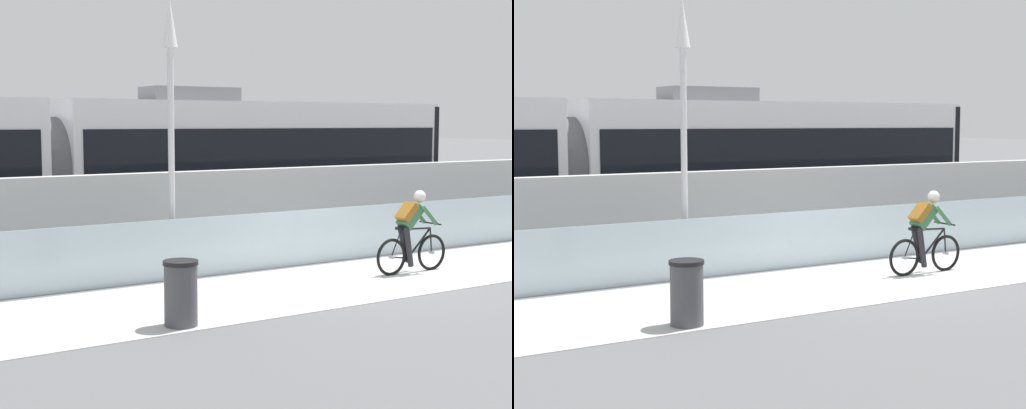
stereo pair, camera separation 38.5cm
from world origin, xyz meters
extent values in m
plane|color=slate|center=(0.00, 0.00, 0.00)|extent=(200.00, 200.00, 0.00)
cube|color=silver|center=(0.00, 0.00, 0.01)|extent=(32.00, 3.20, 0.01)
cube|color=silver|center=(0.00, 1.85, 0.57)|extent=(32.00, 0.05, 1.13)
cube|color=silver|center=(0.00, 3.65, 0.94)|extent=(32.00, 0.36, 1.89)
cube|color=#595654|center=(0.00, 6.13, 0.00)|extent=(32.00, 0.08, 0.01)
cube|color=#595654|center=(0.00, 7.57, 0.00)|extent=(32.00, 0.08, 0.01)
cube|color=silver|center=(1.81, 6.85, 1.90)|extent=(11.00, 2.50, 3.10)
cube|color=black|center=(1.81, 6.85, 2.25)|extent=(10.56, 2.54, 1.04)
cube|color=#19599E|center=(1.81, 6.85, 0.53)|extent=(10.78, 2.53, 0.28)
cube|color=slate|center=(-0.17, 6.85, 3.63)|extent=(2.40, 1.10, 0.36)
cube|color=#232326|center=(-1.71, 6.85, 0.36)|extent=(1.40, 1.88, 0.20)
cylinder|color=black|center=(-1.71, 6.13, 0.30)|extent=(0.60, 0.10, 0.60)
cylinder|color=black|center=(-1.71, 7.57, 0.30)|extent=(0.60, 0.10, 0.60)
cube|color=#232326|center=(5.33, 6.85, 0.36)|extent=(1.40, 1.88, 0.20)
cylinder|color=black|center=(5.33, 6.13, 0.30)|extent=(0.60, 0.10, 0.60)
cylinder|color=black|center=(5.33, 7.57, 0.30)|extent=(0.60, 0.10, 0.60)
cube|color=black|center=(7.26, 6.85, 1.90)|extent=(0.16, 2.54, 2.94)
cylinder|color=#59595B|center=(-3.94, 6.85, 1.90)|extent=(0.60, 2.30, 2.30)
torus|color=black|center=(1.65, 0.00, 0.36)|extent=(0.72, 0.06, 0.72)
cylinder|color=#99999E|center=(1.65, 0.00, 0.36)|extent=(0.07, 0.10, 0.07)
torus|color=black|center=(0.60, 0.00, 0.36)|extent=(0.72, 0.06, 0.72)
cylinder|color=#99999E|center=(0.60, 0.00, 0.36)|extent=(0.07, 0.10, 0.07)
cylinder|color=black|center=(1.31, 0.00, 0.57)|extent=(0.60, 0.04, 0.58)
cylinder|color=black|center=(0.93, 0.00, 0.59)|extent=(0.22, 0.04, 0.59)
cylinder|color=black|center=(1.22, 0.00, 0.86)|extent=(0.76, 0.04, 0.07)
cylinder|color=black|center=(0.81, 0.00, 0.33)|extent=(0.43, 0.03, 0.09)
cylinder|color=black|center=(0.72, 0.00, 0.62)|extent=(0.27, 0.02, 0.53)
cylinder|color=black|center=(1.62, 0.00, 0.60)|extent=(0.08, 0.03, 0.49)
cube|color=black|center=(0.84, 0.00, 0.90)|extent=(0.24, 0.10, 0.05)
cylinder|color=black|center=(1.60, 0.00, 0.95)|extent=(0.03, 0.58, 0.03)
cylinder|color=#262628|center=(1.02, 0.00, 0.30)|extent=(0.18, 0.02, 0.18)
cube|color=#33663F|center=(1.06, 0.00, 1.11)|extent=(0.50, 0.28, 0.51)
cube|color=#8C5919|center=(0.97, 0.00, 1.21)|extent=(0.38, 0.30, 0.38)
sphere|color=beige|center=(1.30, 0.00, 1.46)|extent=(0.20, 0.20, 0.20)
sphere|color=silver|center=(1.30, 0.00, 1.49)|extent=(0.23, 0.23, 0.23)
cylinder|color=#33663F|center=(1.42, -0.16, 1.12)|extent=(0.41, 0.08, 0.41)
cylinder|color=#33663F|center=(1.42, 0.16, 1.12)|extent=(0.41, 0.08, 0.41)
cylinder|color=black|center=(0.95, -0.09, 0.55)|extent=(0.25, 0.11, 0.79)
cylinder|color=black|center=(0.95, 0.09, 0.69)|extent=(0.25, 0.11, 0.52)
cylinder|color=gray|center=(-2.98, 2.15, 0.10)|extent=(0.24, 0.24, 0.20)
cylinder|color=silver|center=(-2.98, 2.15, 2.20)|extent=(0.12, 0.12, 4.20)
cone|color=white|center=(-2.98, 2.15, 4.75)|extent=(0.28, 0.28, 0.90)
cylinder|color=#47474C|center=(-4.50, -1.25, 0.45)|extent=(0.48, 0.48, 0.90)
cylinder|color=black|center=(-4.50, -1.25, 0.93)|extent=(0.51, 0.51, 0.06)
camera|label=1|loc=(-9.43, -11.21, 2.92)|focal=55.19mm
camera|label=2|loc=(-9.10, -11.41, 2.92)|focal=55.19mm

